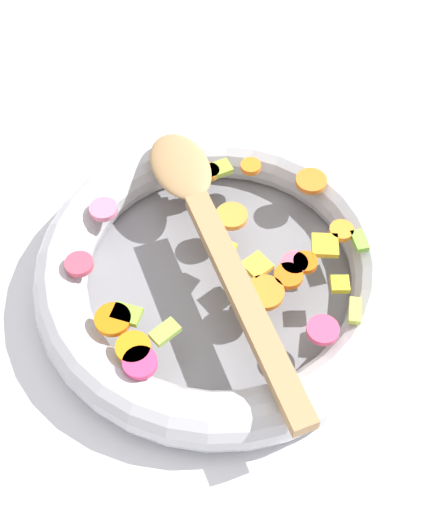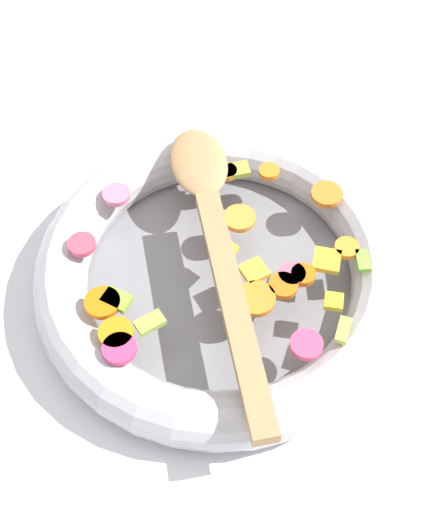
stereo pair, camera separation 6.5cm
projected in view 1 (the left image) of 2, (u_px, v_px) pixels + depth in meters
ground_plane at (219, 286)px, 0.69m from camera, size 4.00×4.00×0.00m
skillet at (219, 273)px, 0.67m from camera, size 0.35×0.35×0.05m
chopped_vegetables at (227, 257)px, 0.65m from camera, size 0.28×0.29×0.01m
wooden_spoon at (212, 232)px, 0.65m from camera, size 0.31×0.21×0.01m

